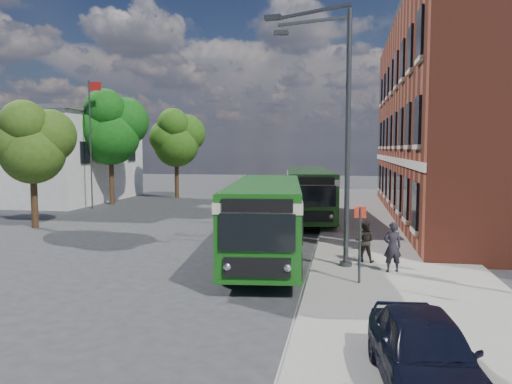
% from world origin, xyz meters
% --- Properties ---
extents(ground, '(120.00, 120.00, 0.00)m').
position_xyz_m(ground, '(0.00, 0.00, 0.00)').
color(ground, '#2A2A2D').
rests_on(ground, ground).
extents(pavement, '(6.00, 48.00, 0.15)m').
position_xyz_m(pavement, '(7.00, 8.00, 0.07)').
color(pavement, gray).
rests_on(pavement, ground).
extents(kerb_line, '(0.12, 48.00, 0.01)m').
position_xyz_m(kerb_line, '(3.95, 8.00, 0.01)').
color(kerb_line, beige).
rests_on(kerb_line, ground).
extents(brick_office, '(12.10, 26.00, 14.20)m').
position_xyz_m(brick_office, '(14.00, 12.00, 6.97)').
color(brick_office, maroon).
rests_on(brick_office, ground).
extents(white_building, '(9.40, 13.40, 7.30)m').
position_xyz_m(white_building, '(-18.00, 18.00, 3.66)').
color(white_building, silver).
rests_on(white_building, ground).
extents(flagpole, '(0.95, 0.10, 9.00)m').
position_xyz_m(flagpole, '(-12.45, 13.00, 4.94)').
color(flagpole, '#383B3D').
rests_on(flagpole, ground).
extents(street_lamp, '(2.96, 2.38, 9.00)m').
position_xyz_m(street_lamp, '(4.84, -2.00, 4.79)').
color(street_lamp, '#383B3D').
rests_on(street_lamp, ground).
extents(bus_stop_sign, '(0.35, 0.08, 2.52)m').
position_xyz_m(bus_stop_sign, '(5.60, -4.20, 1.51)').
color(bus_stop_sign, '#383B3D').
rests_on(bus_stop_sign, ground).
extents(bus_front, '(3.63, 10.55, 3.02)m').
position_xyz_m(bus_front, '(2.18, -0.93, 1.83)').
color(bus_front, '#165614').
rests_on(bus_front, ground).
extents(bus_rear, '(3.84, 11.44, 3.02)m').
position_xyz_m(bus_rear, '(3.00, 10.41, 1.83)').
color(bus_rear, '#1D5115').
rests_on(bus_rear, ground).
extents(parked_car, '(1.94, 4.09, 1.35)m').
position_xyz_m(parked_car, '(6.50, -10.99, 0.83)').
color(parked_car, black).
rests_on(parked_car, pavement).
extents(pedestrian_a, '(0.70, 0.55, 1.70)m').
position_xyz_m(pedestrian_a, '(6.73, -2.60, 1.00)').
color(pedestrian_a, black).
rests_on(pedestrian_a, pavement).
extents(pedestrian_b, '(0.82, 0.68, 1.52)m').
position_xyz_m(pedestrian_b, '(5.87, -1.21, 0.91)').
color(pedestrian_b, black).
rests_on(pedestrian_b, pavement).
extents(tree_left, '(4.04, 3.84, 6.82)m').
position_xyz_m(tree_left, '(-11.36, 4.66, 4.62)').
color(tree_left, '#341F12').
rests_on(tree_left, ground).
extents(tree_mid, '(5.15, 4.90, 8.70)m').
position_xyz_m(tree_mid, '(-12.38, 15.93, 5.90)').
color(tree_mid, '#341F12').
rests_on(tree_mid, ground).
extents(tree_right, '(4.56, 4.34, 7.70)m').
position_xyz_m(tree_right, '(-9.22, 21.86, 5.22)').
color(tree_right, '#341F12').
rests_on(tree_right, ground).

